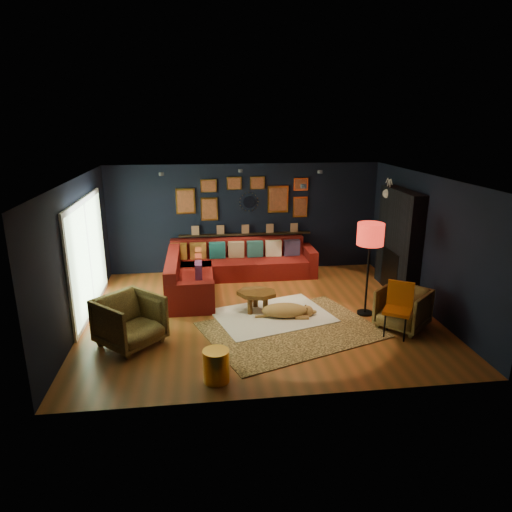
{
  "coord_description": "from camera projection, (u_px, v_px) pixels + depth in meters",
  "views": [
    {
      "loc": [
        -1.07,
        -8.01,
        3.6
      ],
      "look_at": [
        -0.04,
        0.3,
        1.08
      ],
      "focal_mm": 32.0,
      "sensor_mm": 36.0,
      "label": 1
    }
  ],
  "objects": [
    {
      "name": "fireplace",
      "position": [
        398.0,
        245.0,
        9.71
      ],
      "size": [
        0.31,
        1.6,
        2.2
      ],
      "color": "black",
      "rests_on": "ground"
    },
    {
      "name": "deer_head",
      "position": [
        395.0,
        193.0,
        9.89
      ],
      "size": [
        0.5,
        0.28,
        0.45
      ],
      "color": "white",
      "rests_on": "fireplace"
    },
    {
      "name": "sunburst_mirror",
      "position": [
        249.0,
        202.0,
        10.88
      ],
      "size": [
        0.47,
        0.16,
        0.47
      ],
      "color": "silver",
      "rests_on": "room_walls"
    },
    {
      "name": "ledge",
      "position": [
        245.0,
        234.0,
        11.06
      ],
      "size": [
        3.2,
        0.12,
        0.04
      ],
      "primitive_type": "cube",
      "color": "black",
      "rests_on": "room_walls"
    },
    {
      "name": "sliding_door",
      "position": [
        88.0,
        256.0,
        8.65
      ],
      "size": [
        0.06,
        2.8,
        2.2
      ],
      "color": "white",
      "rests_on": "ground"
    },
    {
      "name": "gallery_wall",
      "position": [
        244.0,
        198.0,
        10.84
      ],
      "size": [
        3.15,
        0.04,
        1.02
      ],
      "color": "gold",
      "rests_on": "room_walls"
    },
    {
      "name": "shag_rug",
      "position": [
        273.0,
        316.0,
        8.66
      ],
      "size": [
        2.42,
        2.04,
        0.03
      ],
      "primitive_type": "cube",
      "rotation": [
        0.0,
        0.0,
        0.29
      ],
      "color": "white",
      "rests_on": "ground"
    },
    {
      "name": "pouf",
      "position": [
        192.0,
        292.0,
        9.3
      ],
      "size": [
        0.56,
        0.56,
        0.36
      ],
      "primitive_type": "cylinder",
      "color": "#A1271A",
      "rests_on": "shag_rug"
    },
    {
      "name": "armchair_left",
      "position": [
        130.0,
        319.0,
        7.46
      ],
      "size": [
        1.24,
        1.24,
        0.93
      ],
      "primitive_type": "imported",
      "rotation": [
        0.0,
        0.0,
        0.8
      ],
      "color": "#BC9244",
      "rests_on": "ground"
    },
    {
      "name": "ceiling_spots",
      "position": [
        255.0,
        175.0,
        8.8
      ],
      "size": [
        3.3,
        2.5,
        0.06
      ],
      "color": "black",
      "rests_on": "room_walls"
    },
    {
      "name": "dog",
      "position": [
        285.0,
        308.0,
        8.55
      ],
      "size": [
        1.23,
        0.69,
        0.37
      ],
      "primitive_type": null,
      "rotation": [
        0.0,
        0.0,
        -0.1
      ],
      "color": "#B07F3F",
      "rests_on": "leopard_rug"
    },
    {
      "name": "floor_lamp",
      "position": [
        370.0,
        238.0,
        8.35
      ],
      "size": [
        0.49,
        0.49,
        1.79
      ],
      "color": "black",
      "rests_on": "ground"
    },
    {
      "name": "sectional",
      "position": [
        222.0,
        270.0,
        10.33
      ],
      "size": [
        3.41,
        2.69,
        0.86
      ],
      "color": "maroon",
      "rests_on": "ground"
    },
    {
      "name": "coffee_table",
      "position": [
        257.0,
        295.0,
        8.78
      ],
      "size": [
        0.93,
        0.81,
        0.4
      ],
      "rotation": [
        0.0,
        0.0,
        -0.31
      ],
      "color": "brown",
      "rests_on": "shag_rug"
    },
    {
      "name": "orange_chair",
      "position": [
        399.0,
        304.0,
        7.81
      ],
      "size": [
        0.61,
        0.61,
        0.94
      ],
      "rotation": [
        0.0,
        0.0,
        -0.57
      ],
      "color": "black",
      "rests_on": "ground"
    },
    {
      "name": "gold_stool",
      "position": [
        216.0,
        366.0,
        6.48
      ],
      "size": [
        0.38,
        0.38,
        0.48
      ],
      "primitive_type": "cylinder",
      "color": "gold",
      "rests_on": "ground"
    },
    {
      "name": "floor",
      "position": [
        260.0,
        314.0,
        8.78
      ],
      "size": [
        6.5,
        6.5,
        0.0
      ],
      "primitive_type": "plane",
      "color": "#964A20",
      "rests_on": "ground"
    },
    {
      "name": "armchair_right",
      "position": [
        403.0,
        307.0,
        8.1
      ],
      "size": [
        1.07,
        1.08,
        0.81
      ],
      "primitive_type": "imported",
      "rotation": [
        0.0,
        0.0,
        -0.85
      ],
      "color": "#BC9244",
      "rests_on": "ground"
    },
    {
      "name": "leopard_rug",
      "position": [
        291.0,
        330.0,
        8.1
      ],
      "size": [
        3.46,
        2.95,
        0.02
      ],
      "primitive_type": "cube",
      "rotation": [
        0.0,
        0.0,
        0.35
      ],
      "color": "tan",
      "rests_on": "ground"
    },
    {
      "name": "room_walls",
      "position": [
        260.0,
        234.0,
        8.32
      ],
      "size": [
        6.5,
        6.5,
        6.5
      ],
      "color": "black",
      "rests_on": "ground"
    }
  ]
}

